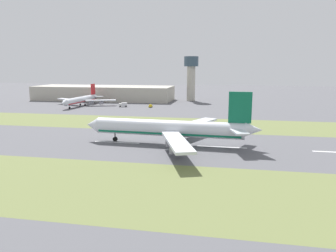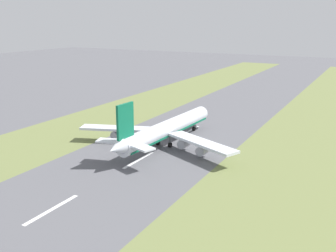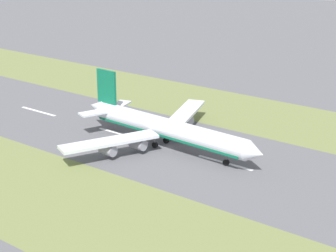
% 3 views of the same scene
% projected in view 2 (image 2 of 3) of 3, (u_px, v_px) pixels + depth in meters
% --- Properties ---
extents(ground_plane, '(800.00, 800.00, 0.00)m').
position_uv_depth(ground_plane, '(167.00, 144.00, 147.47)').
color(ground_plane, '#56565B').
extents(grass_median_west, '(40.00, 600.00, 0.01)m').
position_uv_depth(grass_median_west, '(74.00, 129.00, 167.87)').
color(grass_median_west, olive).
rests_on(grass_median_west, ground).
extents(grass_median_east, '(40.00, 600.00, 0.01)m').
position_uv_depth(grass_median_east, '(289.00, 164.00, 127.07)').
color(grass_median_east, olive).
rests_on(grass_median_east, ground).
extents(centreline_dash_near, '(1.20, 18.00, 0.01)m').
position_uv_depth(centreline_dash_near, '(52.00, 209.00, 96.52)').
color(centreline_dash_near, silver).
rests_on(centreline_dash_near, ground).
extents(centreline_dash_mid, '(1.20, 18.00, 0.01)m').
position_uv_depth(centreline_dash_mid, '(139.00, 160.00, 130.61)').
color(centreline_dash_mid, silver).
rests_on(centreline_dash_mid, ground).
extents(centreline_dash_far, '(1.20, 18.00, 0.01)m').
position_uv_depth(centreline_dash_far, '(189.00, 131.00, 164.70)').
color(centreline_dash_far, silver).
rests_on(centreline_dash_far, ground).
extents(airplane_main_jet, '(64.06, 67.19, 20.20)m').
position_uv_depth(airplane_main_jet, '(165.00, 130.00, 144.29)').
color(airplane_main_jet, silver).
rests_on(airplane_main_jet, ground).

